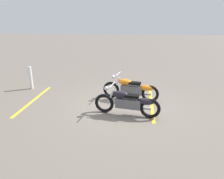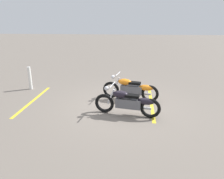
# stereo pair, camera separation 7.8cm
# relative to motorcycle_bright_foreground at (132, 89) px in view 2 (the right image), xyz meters

# --- Properties ---
(ground_plane) EXTENTS (60.00, 60.00, 0.00)m
(ground_plane) POSITION_rel_motorcycle_bright_foreground_xyz_m (0.32, 0.69, -0.46)
(ground_plane) COLOR slate
(motorcycle_bright_foreground) EXTENTS (2.20, 0.74, 1.04)m
(motorcycle_bright_foreground) POSITION_rel_motorcycle_bright_foreground_xyz_m (0.00, 0.00, 0.00)
(motorcycle_bright_foreground) COLOR black
(motorcycle_bright_foreground) RESTS_ON ground
(motorcycle_dark_foreground) EXTENTS (2.21, 0.71, 1.04)m
(motorcycle_dark_foreground) POSITION_rel_motorcycle_bright_foreground_xyz_m (0.11, 1.40, 0.00)
(motorcycle_dark_foreground) COLOR black
(motorcycle_dark_foreground) RESTS_ON ground
(bollard_post) EXTENTS (0.14, 0.14, 1.02)m
(bollard_post) POSITION_rel_motorcycle_bright_foreground_xyz_m (4.52, -1.00, 0.05)
(bollard_post) COLOR white
(bollard_post) RESTS_ON ground
(parking_stripe_near) EXTENTS (0.25, 3.20, 0.01)m
(parking_stripe_near) POSITION_rel_motorcycle_bright_foreground_xyz_m (-0.76, 0.34, -0.46)
(parking_stripe_near) COLOR yellow
(parking_stripe_near) RESTS_ON ground
(parking_stripe_mid) EXTENTS (0.25, 3.20, 0.01)m
(parking_stripe_mid) POSITION_rel_motorcycle_bright_foreground_xyz_m (3.85, 0.37, -0.46)
(parking_stripe_mid) COLOR yellow
(parking_stripe_mid) RESTS_ON ground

